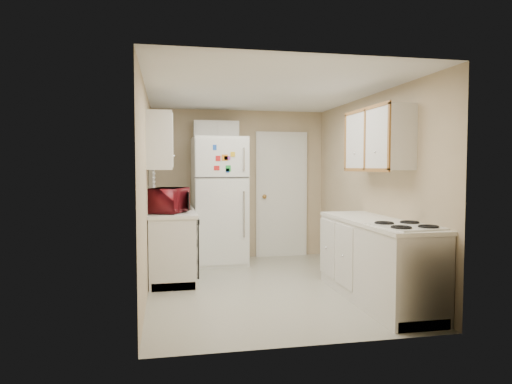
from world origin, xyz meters
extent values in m
plane|color=beige|center=(0.00, 0.00, 0.00)|extent=(3.80, 3.80, 0.00)
plane|color=white|center=(0.00, 0.00, 2.40)|extent=(3.80, 3.80, 0.00)
plane|color=tan|center=(-1.40, 0.00, 1.20)|extent=(3.80, 3.80, 0.00)
plane|color=tan|center=(1.40, 0.00, 1.20)|extent=(3.80, 3.80, 0.00)
plane|color=tan|center=(0.00, 1.90, 1.20)|extent=(2.80, 2.80, 0.00)
plane|color=tan|center=(0.00, -1.90, 1.20)|extent=(2.80, 2.80, 0.00)
cube|color=silver|center=(-1.10, 0.90, 0.45)|extent=(0.60, 1.80, 0.90)
cube|color=black|center=(-0.81, 0.30, 0.49)|extent=(0.03, 0.58, 0.72)
cube|color=gray|center=(-1.10, 1.05, 0.86)|extent=(0.54, 0.74, 0.16)
imported|color=maroon|center=(-1.15, 0.47, 1.05)|extent=(0.64, 0.50, 0.38)
imported|color=white|center=(-1.14, 1.52, 1.00)|extent=(0.09, 0.09, 0.19)
cube|color=silver|center=(-1.36, 1.05, 1.60)|extent=(0.10, 0.98, 1.08)
cube|color=silver|center=(-1.25, 0.22, 1.80)|extent=(0.30, 0.45, 0.70)
cube|color=white|center=(-0.38, 1.51, 0.97)|extent=(0.82, 0.79, 1.93)
cube|color=silver|center=(-0.40, 1.75, 2.00)|extent=(0.70, 0.30, 0.40)
cube|color=white|center=(0.70, 1.86, 1.02)|extent=(0.86, 0.06, 2.08)
cube|color=silver|center=(1.10, -0.80, 0.45)|extent=(0.60, 2.00, 0.90)
cube|color=white|center=(1.12, -1.39, 0.40)|extent=(0.61, 0.72, 0.80)
cube|color=silver|center=(1.25, -0.50, 1.80)|extent=(0.30, 1.20, 0.70)
camera|label=1|loc=(-1.17, -5.45, 1.49)|focal=32.00mm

